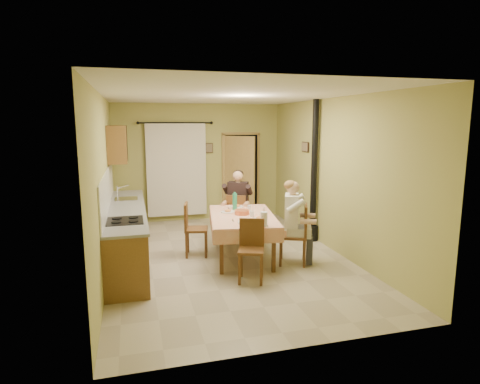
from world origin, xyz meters
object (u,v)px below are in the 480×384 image
object	(u,v)px
chair_far	(238,225)
chair_left	(196,240)
man_right	(294,212)
chair_near	(251,262)
chair_right	(294,246)
dining_table	(242,236)
stove_flue	(313,190)
man_far	(238,197)

from	to	relation	value
chair_far	chair_left	size ratio (longest dim) A/B	0.99
chair_left	man_right	world-z (taller)	man_right
man_right	chair_near	bearing A→B (deg)	144.99
chair_right	chair_far	bearing A→B (deg)	42.08
chair_left	dining_table	bearing A→B (deg)	81.13
dining_table	man_right	world-z (taller)	man_right
chair_right	chair_left	distance (m)	1.75
chair_left	stove_flue	distance (m)	2.55
chair_right	man_far	xyz separation A→B (m)	(-0.55, 1.62, 0.59)
stove_flue	dining_table	bearing A→B (deg)	-159.27
dining_table	man_far	world-z (taller)	man_far
dining_table	chair_right	world-z (taller)	chair_right
chair_right	stove_flue	world-z (taller)	stove_flue
chair_far	chair_right	world-z (taller)	chair_right
chair_near	man_far	world-z (taller)	man_far
chair_right	man_right	xyz separation A→B (m)	(-0.01, 0.01, 0.59)
man_far	man_right	distance (m)	1.70
chair_near	man_far	size ratio (longest dim) A/B	0.67
chair_right	stove_flue	bearing A→B (deg)	-14.31
chair_left	man_right	xyz separation A→B (m)	(1.52, -0.83, 0.59)
man_right	chair_far	bearing A→B (deg)	41.69
chair_near	man_right	size ratio (longest dim) A/B	0.67
man_far	stove_flue	size ratio (longest dim) A/B	0.50
chair_far	chair_left	bearing A→B (deg)	-114.98
man_right	chair_left	bearing A→B (deg)	84.37
chair_right	chair_left	xyz separation A→B (m)	(-1.53, 0.84, -0.00)
dining_table	man_right	distance (m)	1.04
dining_table	stove_flue	distance (m)	1.87
chair_left	man_far	xyz separation A→B (m)	(0.99, 0.78, 0.59)
chair_right	chair_left	world-z (taller)	chair_right
chair_far	chair_right	xyz separation A→B (m)	(0.55, -1.61, 0.00)
chair_near	chair_left	distance (m)	1.52
chair_far	man_far	xyz separation A→B (m)	(0.01, 0.01, 0.59)
chair_right	stove_flue	xyz separation A→B (m)	(0.89, 1.16, 0.73)
man_far	chair_right	bearing A→B (deg)	-44.64
chair_near	man_far	distance (m)	2.29
chair_far	dining_table	bearing A→B (deg)	-73.59
man_right	man_far	bearing A→B (deg)	41.39
dining_table	stove_flue	size ratio (longest dim) A/B	0.71
chair_right	stove_flue	size ratio (longest dim) A/B	0.36
man_far	dining_table	bearing A→B (deg)	-73.78
chair_near	stove_flue	distance (m)	2.60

